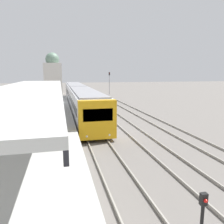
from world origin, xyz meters
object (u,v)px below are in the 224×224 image
signal_mast_far (109,81)px  train_near (79,97)px  signal_post_near (203,212)px  person_on_platform (61,123)px

signal_mast_far → train_near: bearing=-113.7°
signal_mast_far → signal_post_near: bearing=-99.4°
person_on_platform → signal_mast_far: 38.74m
person_on_platform → signal_post_near: size_ratio=1.06×
person_on_platform → signal_mast_far: bearing=73.0°
person_on_platform → signal_post_near: (3.87, -8.09, -1.02)m
person_on_platform → signal_mast_far: size_ratio=0.32×
person_on_platform → train_near: bearing=81.5°
person_on_platform → signal_mast_far: signal_mast_far is taller
signal_post_near → signal_mast_far: signal_mast_far is taller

